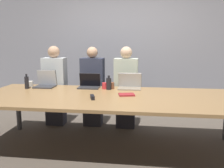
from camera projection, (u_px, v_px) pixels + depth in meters
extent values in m
plane|color=brown|center=(112.00, 148.00, 3.55)|extent=(24.00, 24.00, 0.00)
cube|color=#9999A3|center=(124.00, 46.00, 5.07)|extent=(12.00, 0.06, 2.80)
cube|color=#9E7547|center=(112.00, 97.00, 3.42)|extent=(3.73, 1.45, 0.04)
cylinder|color=#4C4C51|center=(18.00, 109.00, 4.24)|extent=(0.08, 0.08, 0.72)
cube|color=gray|center=(129.00, 89.00, 3.89)|extent=(0.36, 0.24, 0.02)
cube|color=gray|center=(130.00, 80.00, 3.95)|extent=(0.36, 0.09, 0.23)
cube|color=silver|center=(130.00, 80.00, 3.94)|extent=(0.36, 0.09, 0.23)
cube|color=#2D2D38|center=(126.00, 114.00, 4.38)|extent=(0.32, 0.24, 0.45)
cube|color=beige|center=(126.00, 81.00, 4.28)|extent=(0.40, 0.24, 0.76)
sphere|color=beige|center=(126.00, 52.00, 4.19)|extent=(0.20, 0.20, 0.20)
cylinder|color=brown|center=(112.00, 86.00, 3.92)|extent=(0.07, 0.07, 0.10)
cylinder|color=black|center=(109.00, 84.00, 3.85)|extent=(0.08, 0.08, 0.18)
cylinder|color=black|center=(109.00, 77.00, 3.83)|extent=(0.04, 0.04, 0.04)
cube|color=#333338|center=(45.00, 87.00, 4.04)|extent=(0.31, 0.26, 0.02)
cube|color=#333338|center=(47.00, 77.00, 4.13)|extent=(0.32, 0.07, 0.26)
cube|color=silver|center=(47.00, 78.00, 4.12)|extent=(0.31, 0.06, 0.25)
cube|color=#2D2D38|center=(56.00, 112.00, 4.53)|extent=(0.32, 0.24, 0.45)
cube|color=silver|center=(55.00, 79.00, 4.43)|extent=(0.40, 0.24, 0.76)
sphere|color=tan|center=(54.00, 52.00, 4.35)|extent=(0.21, 0.21, 0.21)
cylinder|color=white|center=(30.00, 84.00, 4.07)|extent=(0.09, 0.09, 0.10)
cylinder|color=black|center=(27.00, 83.00, 3.92)|extent=(0.07, 0.07, 0.19)
cylinder|color=black|center=(26.00, 75.00, 3.90)|extent=(0.03, 0.03, 0.04)
cube|color=#333338|center=(89.00, 88.00, 3.96)|extent=(0.33, 0.21, 0.02)
cube|color=#333338|center=(90.00, 80.00, 4.04)|extent=(0.34, 0.05, 0.21)
cube|color=black|center=(90.00, 80.00, 4.03)|extent=(0.33, 0.05, 0.21)
cube|color=#2D2D38|center=(93.00, 113.00, 4.49)|extent=(0.32, 0.24, 0.45)
cube|color=#33384C|center=(93.00, 80.00, 4.39)|extent=(0.40, 0.24, 0.76)
sphere|color=tan|center=(92.00, 52.00, 4.30)|extent=(0.19, 0.19, 0.19)
cylinder|color=red|center=(105.00, 86.00, 3.91)|extent=(0.09, 0.09, 0.10)
cube|color=black|center=(92.00, 97.00, 3.24)|extent=(0.09, 0.16, 0.05)
cube|color=maroon|center=(127.00, 95.00, 3.46)|extent=(0.25, 0.21, 0.02)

